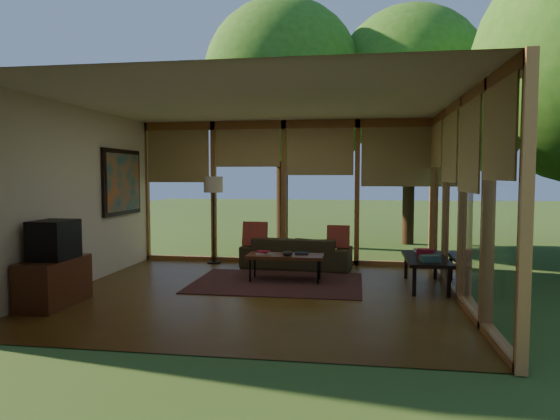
% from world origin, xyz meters
% --- Properties ---
extents(floor, '(5.50, 5.50, 0.00)m').
position_xyz_m(floor, '(0.00, 0.00, 0.00)').
color(floor, brown).
rests_on(floor, ground).
extents(ceiling, '(5.50, 5.50, 0.00)m').
position_xyz_m(ceiling, '(0.00, 0.00, 2.70)').
color(ceiling, white).
rests_on(ceiling, ground).
extents(wall_left, '(0.04, 5.00, 2.70)m').
position_xyz_m(wall_left, '(-2.75, 0.00, 1.35)').
color(wall_left, silver).
rests_on(wall_left, ground).
extents(wall_front, '(5.50, 0.04, 2.70)m').
position_xyz_m(wall_front, '(0.00, -2.50, 1.35)').
color(wall_front, silver).
rests_on(wall_front, ground).
extents(window_wall_back, '(5.50, 0.12, 2.70)m').
position_xyz_m(window_wall_back, '(0.00, 2.50, 1.35)').
color(window_wall_back, '#A16532').
rests_on(window_wall_back, ground).
extents(window_wall_right, '(0.12, 5.00, 2.70)m').
position_xyz_m(window_wall_right, '(2.75, 0.00, 1.35)').
color(window_wall_right, '#A16532').
rests_on(window_wall_right, ground).
extents(tree_nw, '(3.74, 3.74, 5.81)m').
position_xyz_m(tree_nw, '(-0.40, 5.02, 3.93)').
color(tree_nw, '#362113').
rests_on(tree_nw, ground).
extents(tree_ne, '(3.68, 3.68, 5.71)m').
position_xyz_m(tree_ne, '(2.61, 5.68, 3.86)').
color(tree_ne, '#362113').
rests_on(tree_ne, ground).
extents(rug, '(2.60, 1.84, 0.01)m').
position_xyz_m(rug, '(0.16, 0.70, 0.01)').
color(rug, maroon).
rests_on(rug, floor).
extents(sofa, '(2.00, 0.95, 0.57)m').
position_xyz_m(sofa, '(0.30, 2.00, 0.28)').
color(sofa, '#352F1A').
rests_on(sofa, floor).
extents(pillow_left, '(0.44, 0.23, 0.46)m').
position_xyz_m(pillow_left, '(-0.45, 1.95, 0.60)').
color(pillow_left, maroon).
rests_on(pillow_left, sofa).
extents(pillow_right, '(0.40, 0.21, 0.42)m').
position_xyz_m(pillow_right, '(1.05, 1.95, 0.58)').
color(pillow_right, maroon).
rests_on(pillow_right, sofa).
extents(ct_book_lower, '(0.26, 0.23, 0.03)m').
position_xyz_m(ct_book_lower, '(-0.08, 0.80, 0.44)').
color(ct_book_lower, '#B9B1A8').
rests_on(ct_book_lower, coffee_table).
extents(ct_book_upper, '(0.21, 0.18, 0.03)m').
position_xyz_m(ct_book_upper, '(-0.08, 0.80, 0.47)').
color(ct_book_upper, maroon).
rests_on(ct_book_upper, coffee_table).
extents(ct_book_side, '(0.20, 0.15, 0.03)m').
position_xyz_m(ct_book_side, '(0.52, 0.93, 0.44)').
color(ct_book_side, '#161E32').
rests_on(ct_book_side, coffee_table).
extents(ct_bowl, '(0.16, 0.16, 0.07)m').
position_xyz_m(ct_bowl, '(0.32, 0.75, 0.46)').
color(ct_bowl, black).
rests_on(ct_bowl, coffee_table).
extents(media_cabinet, '(0.50, 1.00, 0.60)m').
position_xyz_m(media_cabinet, '(-2.47, -1.04, 0.30)').
color(media_cabinet, '#5B2E18').
rests_on(media_cabinet, floor).
extents(television, '(0.45, 0.55, 0.50)m').
position_xyz_m(television, '(-2.45, -1.04, 0.85)').
color(television, black).
rests_on(television, media_cabinet).
extents(console_book_a, '(0.28, 0.24, 0.09)m').
position_xyz_m(console_book_a, '(2.40, 0.36, 0.50)').
color(console_book_a, '#345B54').
rests_on(console_book_a, side_console).
extents(console_book_b, '(0.28, 0.23, 0.11)m').
position_xyz_m(console_book_b, '(2.40, 0.81, 0.51)').
color(console_book_b, maroon).
rests_on(console_book_b, side_console).
extents(console_book_c, '(0.24, 0.19, 0.06)m').
position_xyz_m(console_book_c, '(2.40, 1.21, 0.48)').
color(console_book_c, '#B9B1A8').
rests_on(console_book_c, side_console).
extents(floor_lamp, '(0.36, 0.36, 1.65)m').
position_xyz_m(floor_lamp, '(-1.31, 2.26, 1.41)').
color(floor_lamp, black).
rests_on(floor_lamp, floor).
extents(coffee_table, '(1.20, 0.50, 0.43)m').
position_xyz_m(coffee_table, '(0.27, 0.85, 0.39)').
color(coffee_table, '#5B2E18').
rests_on(coffee_table, floor).
extents(side_console, '(0.60, 1.40, 0.46)m').
position_xyz_m(side_console, '(2.40, 0.76, 0.41)').
color(side_console, black).
rests_on(side_console, floor).
extents(wall_painting, '(0.06, 1.35, 1.15)m').
position_xyz_m(wall_painting, '(-2.71, 1.40, 1.55)').
color(wall_painting, black).
rests_on(wall_painting, wall_left).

